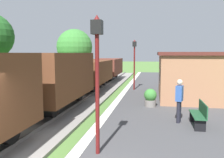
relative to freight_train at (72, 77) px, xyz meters
name	(u,v)px	position (x,y,z in m)	size (l,w,h in m)	color
freight_train	(72,77)	(0.00, 0.00, 0.00)	(2.50, 26.00, 2.72)	brown
station_hut	(186,75)	(6.80, 1.46, 0.10)	(3.50, 5.80, 2.78)	#9E6B4C
bench_near_hut	(199,114)	(6.56, -4.48, -0.83)	(0.42, 1.50, 0.91)	#1E4C2D
bench_down_platform	(175,80)	(6.56, 6.65, -0.83)	(0.42, 1.50, 0.91)	#1E4C2D
person_waiting	(179,99)	(5.85, -4.08, -0.37)	(0.34, 0.43, 1.71)	black
potted_planter	(150,97)	(4.70, -1.45, -0.83)	(0.64, 0.64, 0.92)	slate
lamp_post_near	(97,60)	(3.40, -7.47, 1.25)	(0.28, 0.28, 3.70)	#591414
lamp_post_far	(134,55)	(3.40, 4.04, 1.25)	(0.28, 0.28, 3.70)	#591414
tree_field_left	(74,47)	(-3.83, 11.58, 2.08)	(3.90, 3.90, 5.59)	#4C3823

